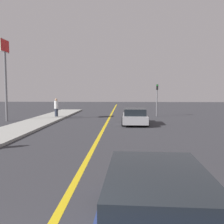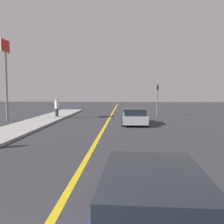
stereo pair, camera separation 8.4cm
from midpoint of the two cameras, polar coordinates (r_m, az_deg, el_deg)
The scene contains 7 objects.
road_center_line at distance 19.93m, azimuth -1.41°, elevation -2.63°, with size 0.20×60.00×0.01m.
sidewalk_left at distance 18.96m, azimuth -19.12°, elevation -3.05°, with size 2.76×31.44×0.15m.
car_near_right_lane at distance 4.43m, azimuth 9.37°, elevation -20.71°, with size 2.01×4.52×1.31m.
car_ahead_center at distance 19.53m, azimuth 5.08°, elevation -1.02°, with size 2.01×4.34×1.24m.
pedestrian_far_standing at distance 24.56m, azimuth -12.72°, elevation 1.02°, with size 0.37×0.37×1.75m.
traffic_light at distance 25.92m, azimuth 10.14°, elevation 3.54°, with size 0.18×0.40×3.27m.
roadside_sign at distance 23.21m, azimuth -23.34°, elevation 10.13°, with size 0.20×1.56×6.92m.
Camera 1 is at (1.35, -1.73, 2.54)m, focal length 40.00 mm.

